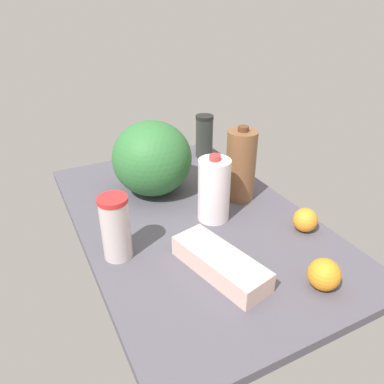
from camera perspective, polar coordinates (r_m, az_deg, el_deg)
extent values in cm
cube|color=#4F4C56|center=(132.86, 0.00, -4.34)|extent=(120.00, 76.00, 3.00)
ellipsoid|color=#306F35|center=(142.56, -6.10, 5.12)|extent=(30.04, 30.04, 28.39)
cube|color=beige|center=(107.25, 4.29, -10.75)|extent=(32.11, 17.59, 6.18)
cylinder|color=beige|center=(111.25, -11.53, -5.65)|extent=(8.50, 8.50, 18.70)
cylinder|color=red|center=(105.96, -12.05, -1.17)|extent=(8.75, 8.75, 1.40)
cylinder|color=#2F322E|center=(176.22, 1.88, 8.27)|extent=(7.99, 7.99, 18.39)
cylinder|color=black|center=(172.96, 1.93, 11.34)|extent=(8.23, 8.23, 1.40)
cylinder|color=brown|center=(138.96, 7.44, 3.99)|extent=(10.94, 10.94, 26.68)
cylinder|color=#59331E|center=(133.63, 7.83, 9.53)|extent=(3.83, 3.83, 1.80)
cylinder|color=white|center=(126.18, 3.36, 0.29)|extent=(10.89, 10.89, 22.04)
cylinder|color=red|center=(120.92, 3.52, 5.25)|extent=(3.81, 3.81, 1.80)
sphere|color=orange|center=(128.57, 16.87, -4.10)|extent=(7.98, 7.98, 7.98)
sphere|color=orange|center=(107.37, 19.49, -11.74)|extent=(8.73, 8.73, 8.73)
sphere|color=#69AC2E|center=(161.92, 3.67, 3.84)|extent=(5.69, 5.69, 5.69)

